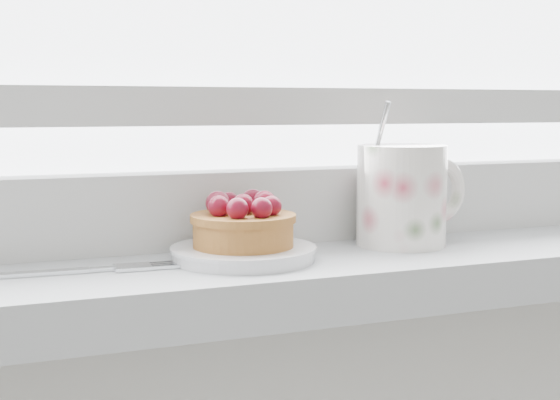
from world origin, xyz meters
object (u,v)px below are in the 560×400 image
floral_mug (404,193)px  saucer (243,253)px  raspberry_tart (243,223)px  fork (68,271)px

floral_mug → saucer: bearing=-174.9°
raspberry_tart → floral_mug: floral_mug is taller
raspberry_tart → fork: size_ratio=0.47×
raspberry_tart → fork: 0.15m
saucer → fork: 0.14m
saucer → fork: saucer is taller
fork → floral_mug: bearing=2.4°
saucer → floral_mug: bearing=5.1°
saucer → fork: bearing=179.4°
saucer → floral_mug: size_ratio=0.92×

